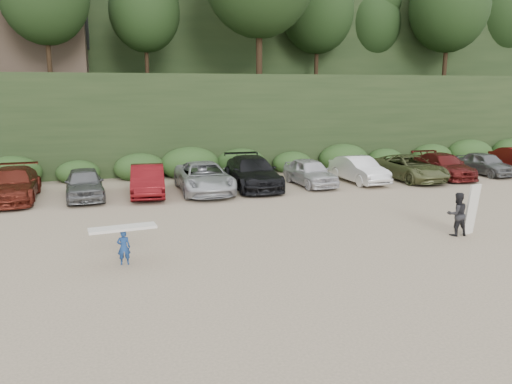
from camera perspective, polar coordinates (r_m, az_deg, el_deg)
name	(u,v)px	position (r m, az deg, el deg)	size (l,w,h in m)	color
ground	(323,245)	(16.98, 7.69, -6.01)	(120.00, 120.00, 0.00)	tan
hillside_backdrop	(174,24)	(51.45, -9.32, 18.41)	(90.00, 41.50, 28.00)	black
parked_cars	(223,176)	(25.69, -3.82, 1.85)	(39.50, 5.99, 1.62)	#B0B0B5
child_surfer	(123,239)	(15.31, -14.93, -5.21)	(1.99, 0.77, 1.16)	navy
adult_surfer	(458,214)	(19.10, 22.12, -2.31)	(1.25, 0.66, 1.85)	black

